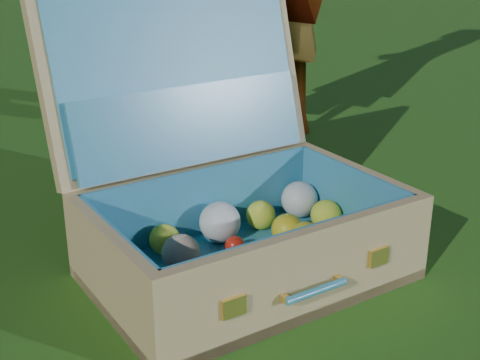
# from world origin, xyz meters

# --- Properties ---
(ground) EXTENTS (60.00, 60.00, 0.00)m
(ground) POSITION_xyz_m (0.00, 0.00, 0.00)
(ground) COLOR #215114
(ground) RESTS_ON ground
(suitcase) EXTENTS (0.85, 0.82, 0.62)m
(suitcase) POSITION_xyz_m (0.15, -0.00, 0.18)
(suitcase) COLOR tan
(suitcase) RESTS_ON ground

